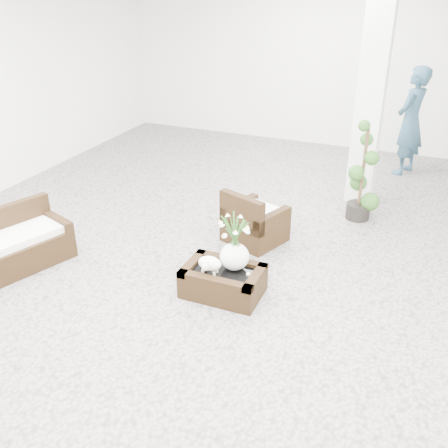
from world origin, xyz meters
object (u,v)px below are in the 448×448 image
at_px(coffee_table, 223,282).
at_px(loveseat, 12,242).
at_px(armchair, 255,216).
at_px(topiary, 363,172).

distance_m(coffee_table, loveseat, 2.72).
distance_m(coffee_table, armchair, 1.41).
xyz_separation_m(coffee_table, topiary, (1.10, 2.67, 0.59)).
height_order(armchair, loveseat, armchair).
xyz_separation_m(armchair, topiary, (1.20, 1.29, 0.37)).
bearing_deg(loveseat, armchair, -34.43).
xyz_separation_m(coffee_table, armchair, (-0.10, 1.39, 0.22)).
bearing_deg(coffee_table, topiary, 67.65).
distance_m(loveseat, topiary, 4.92).
height_order(loveseat, topiary, topiary).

